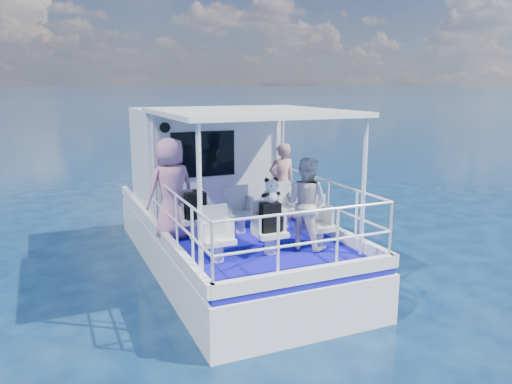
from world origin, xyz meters
The scene contains 20 objects.
ground centered at (0.00, 0.00, 0.00)m, with size 2000.00×2000.00×0.00m, color #071936.
hull centered at (0.00, 1.00, 0.00)m, with size 3.00×7.00×1.60m, color white.
deck centered at (0.00, 1.00, 0.85)m, with size 2.90×6.90×0.10m, color #0F0A90.
cabin centered at (0.00, 2.30, 2.00)m, with size 2.85×2.00×2.20m, color white.
canopy centered at (0.00, -0.20, 3.14)m, with size 3.00×3.20×0.08m, color white.
canopy_posts centered at (0.00, -0.25, 2.00)m, with size 2.77×2.97×2.20m.
railings centered at (0.00, -0.58, 1.40)m, with size 2.84×3.59×1.00m, color white, non-canonical shape.
seat_port_fwd centered at (-0.90, 0.20, 1.09)m, with size 0.48×0.46×0.38m, color silver.
seat_center_fwd centered at (0.00, 0.20, 1.09)m, with size 0.48×0.46×0.38m, color silver.
seat_stbd_fwd centered at (0.90, 0.20, 1.09)m, with size 0.48×0.46×0.38m, color silver.
seat_port_aft centered at (-0.90, -1.10, 1.09)m, with size 0.48×0.46×0.38m, color silver.
seat_center_aft centered at (0.00, -1.10, 1.09)m, with size 0.48×0.46×0.38m, color silver.
seat_stbd_aft centered at (0.90, -1.10, 1.09)m, with size 0.48×0.46×0.38m, color silver.
passenger_port_fwd centered at (-1.25, 0.34, 1.80)m, with size 0.67×0.48×1.81m, color #C982A5.
passenger_stbd_fwd centered at (1.09, 0.68, 1.68)m, with size 0.57×0.37×1.57m, color tan.
passenger_stbd_aft centered at (0.67, -1.06, 1.67)m, with size 0.75×0.58×1.54m, color silver.
backpack_port centered at (-0.88, 0.12, 1.51)m, with size 0.36×0.20×0.47m, color black.
backpack_center centered at (-0.01, -1.13, 1.52)m, with size 0.32×0.18×0.47m, color black.
compact_camera centered at (-0.87, 0.11, 1.78)m, with size 0.10×0.06×0.06m, color black.
panda centered at (0.00, -1.12, 1.96)m, with size 0.26×0.22×0.41m, color white, non-canonical shape.
Camera 1 is at (-3.29, -8.11, 3.59)m, focal length 35.00 mm.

